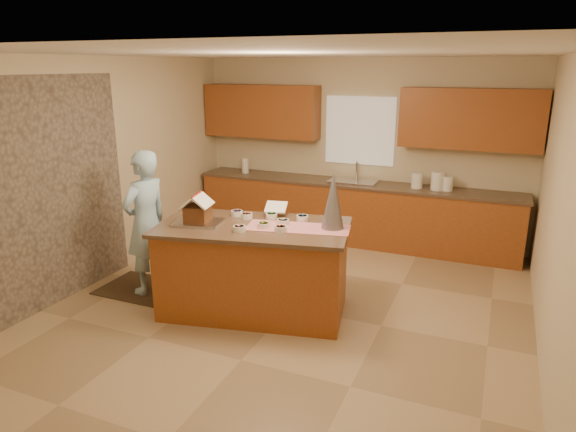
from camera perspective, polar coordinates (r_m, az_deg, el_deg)
The scene contains 28 objects.
floor at distance 5.75m, azimuth 0.14°, elevation -10.24°, with size 5.50×5.50×0.00m, color tan.
ceiling at distance 5.14m, azimuth 0.17°, elevation 17.75°, with size 5.50×5.50×0.00m, color silver.
wall_back at distance 7.84m, azimuth 8.02°, elevation 7.26°, with size 5.50×5.50×0.00m, color beige.
wall_front at distance 3.07m, azimuth -20.36°, elevation -8.36°, with size 5.50×5.50×0.00m, color beige.
wall_left at distance 6.64m, azimuth -20.23°, elevation 4.74°, with size 5.50×5.50×0.00m, color beige.
wall_right at distance 4.92m, azimuth 28.08°, elevation -0.05°, with size 5.50×5.50×0.00m, color beige.
stone_accent at distance 6.10m, azimuth -25.04°, elevation 2.27°, with size 2.50×2.50×0.00m, color gray.
window_curtain at distance 7.77m, azimuth 8.05°, elevation 9.41°, with size 1.05×0.03×1.00m, color white.
back_counter_base at distance 7.76m, azimuth 7.17°, elevation 0.30°, with size 4.80×0.60×0.88m, color #944F1E.
back_counter_top at distance 7.65m, azimuth 7.29°, elevation 3.61°, with size 4.85×0.63×0.04m, color brown.
upper_cabinet_left at distance 8.15m, azimuth -2.96°, elevation 11.63°, with size 1.85×0.35×0.80m, color #974720.
upper_cabinet_right at distance 7.35m, azimuth 19.73°, elevation 10.19°, with size 1.85×0.35×0.80m, color #974720.
sink at distance 7.65m, azimuth 7.29°, elevation 3.54°, with size 0.70×0.45×0.12m, color silver.
faucet at distance 7.78m, azimuth 7.70°, elevation 5.03°, with size 0.03×0.03×0.28m, color silver.
island_base at distance 5.53m, azimuth -3.83°, elevation -6.09°, with size 1.91×0.96×0.94m, color #944F1E.
island_top at distance 5.36m, azimuth -3.93°, elevation -1.26°, with size 2.00×1.04×0.04m, color brown.
table_runner at distance 5.25m, azimuth 1.11°, elevation -1.31°, with size 1.06×0.38×0.01m, color red.
baking_tray at distance 5.48m, azimuth -10.00°, elevation -0.71°, with size 0.49×0.36×0.03m, color silver.
cookbook at distance 5.67m, azimuth -1.35°, elevation 0.99°, with size 0.23×0.02×0.19m, color white.
tinsel_tree at distance 5.18m, azimuth 5.06°, elevation 1.69°, with size 0.23×0.23×0.58m, color #9FA0AB.
rug at distance 6.40m, azimuth -15.36°, elevation -7.91°, with size 1.14×0.74×0.01m, color black.
boy at distance 6.08m, azimuth -15.59°, elevation -0.73°, with size 0.61×0.40×1.68m, color #A5CFEA.
canister_a at distance 7.43m, azimuth 14.24°, elevation 3.87°, with size 0.16×0.16×0.22m, color white.
canister_b at distance 7.39m, azimuth 16.37°, elevation 3.80°, with size 0.18×0.18×0.26m, color white.
canister_c at distance 7.38m, azimuth 17.46°, elevation 3.46°, with size 0.14×0.14×0.20m, color white.
paper_towel at distance 8.27m, azimuth -4.79°, elevation 5.64°, with size 0.11×0.11×0.24m, color white.
gingerbread_house at distance 5.44m, azimuth -10.06°, elevation 0.55°, with size 0.35×0.35×0.30m.
candy_bowls at distance 5.40m, azimuth -2.54°, elevation -0.54°, with size 0.87×0.72×0.06m.
Camera 1 is at (1.99, -4.74, 2.59)m, focal length 31.80 mm.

